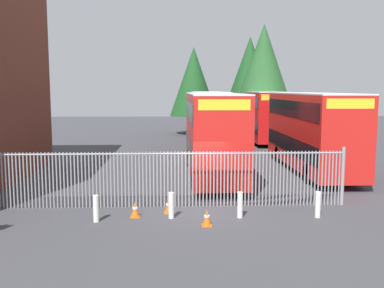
# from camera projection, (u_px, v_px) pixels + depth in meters

# --- Properties ---
(ground_plane) EXTENTS (100.00, 100.00, 0.00)m
(ground_plane) POSITION_uv_depth(u_px,v_px,m) (189.00, 170.00, 25.41)
(ground_plane) COLOR #3D3D42
(palisade_fence) EXTENTS (13.83, 0.14, 2.35)m
(palisade_fence) POSITION_uv_depth(u_px,v_px,m) (171.00, 177.00, 17.29)
(palisade_fence) COLOR gray
(palisade_fence) RESTS_ON ground
(double_decker_bus_near_gate) EXTENTS (2.54, 10.81, 4.42)m
(double_decker_bus_near_gate) POSITION_uv_depth(u_px,v_px,m) (311.00, 129.00, 24.71)
(double_decker_bus_near_gate) COLOR red
(double_decker_bus_near_gate) RESTS_ON ground
(double_decker_bus_behind_fence_left) EXTENTS (2.54, 10.81, 4.42)m
(double_decker_bus_behind_fence_left) POSITION_uv_depth(u_px,v_px,m) (213.00, 131.00, 23.28)
(double_decker_bus_behind_fence_left) COLOR red
(double_decker_bus_behind_fence_left) RESTS_ON ground
(double_decker_bus_behind_fence_right) EXTENTS (2.54, 10.81, 4.42)m
(double_decker_bus_behind_fence_right) POSITION_uv_depth(u_px,v_px,m) (209.00, 116.00, 36.01)
(double_decker_bus_behind_fence_right) COLOR red
(double_decker_bus_behind_fence_right) RESTS_ON ground
(double_decker_bus_far_back) EXTENTS (2.54, 10.81, 4.42)m
(double_decker_bus_far_back) POSITION_uv_depth(u_px,v_px,m) (261.00, 114.00, 39.28)
(double_decker_bus_far_back) COLOR red
(double_decker_bus_far_back) RESTS_ON ground
(bollard_near_left) EXTENTS (0.20, 0.20, 0.95)m
(bollard_near_left) POSITION_uv_depth(u_px,v_px,m) (96.00, 209.00, 15.39)
(bollard_near_left) COLOR silver
(bollard_near_left) RESTS_ON ground
(bollard_center_front) EXTENTS (0.20, 0.20, 0.95)m
(bollard_center_front) POSITION_uv_depth(u_px,v_px,m) (171.00, 205.00, 15.81)
(bollard_center_front) COLOR silver
(bollard_center_front) RESTS_ON ground
(bollard_near_right) EXTENTS (0.20, 0.20, 0.95)m
(bollard_near_right) POSITION_uv_depth(u_px,v_px,m) (240.00, 205.00, 15.87)
(bollard_near_right) COLOR silver
(bollard_near_right) RESTS_ON ground
(bollard_far_right) EXTENTS (0.20, 0.20, 0.95)m
(bollard_far_right) POSITION_uv_depth(u_px,v_px,m) (318.00, 205.00, 15.92)
(bollard_far_right) COLOR silver
(bollard_far_right) RESTS_ON ground
(traffic_cone_by_gate) EXTENTS (0.34, 0.34, 0.59)m
(traffic_cone_by_gate) POSITION_uv_depth(u_px,v_px,m) (135.00, 209.00, 15.95)
(traffic_cone_by_gate) COLOR orange
(traffic_cone_by_gate) RESTS_ON ground
(traffic_cone_mid_forecourt) EXTENTS (0.34, 0.34, 0.59)m
(traffic_cone_mid_forecourt) POSITION_uv_depth(u_px,v_px,m) (168.00, 206.00, 16.46)
(traffic_cone_mid_forecourt) COLOR orange
(traffic_cone_mid_forecourt) RESTS_ON ground
(traffic_cone_near_kerb) EXTENTS (0.34, 0.34, 0.59)m
(traffic_cone_near_kerb) POSITION_uv_depth(u_px,v_px,m) (207.00, 218.00, 14.93)
(traffic_cone_near_kerb) COLOR orange
(traffic_cone_near_kerb) RESTS_ON ground
(tree_tall_back) EXTENTS (5.33, 5.33, 10.05)m
(tree_tall_back) POSITION_uv_depth(u_px,v_px,m) (250.00, 74.00, 45.78)
(tree_tall_back) COLOR #4C3823
(tree_tall_back) RESTS_ON ground
(tree_short_side) EXTENTS (4.85, 4.85, 8.85)m
(tree_short_side) POSITION_uv_depth(u_px,v_px,m) (194.00, 82.00, 44.62)
(tree_short_side) COLOR #4C3823
(tree_short_side) RESTS_ON ground
(tree_mid_row) EXTENTS (5.32, 5.32, 10.59)m
(tree_mid_row) POSITION_uv_depth(u_px,v_px,m) (264.00, 66.00, 40.52)
(tree_mid_row) COLOR #4C3823
(tree_mid_row) RESTS_ON ground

